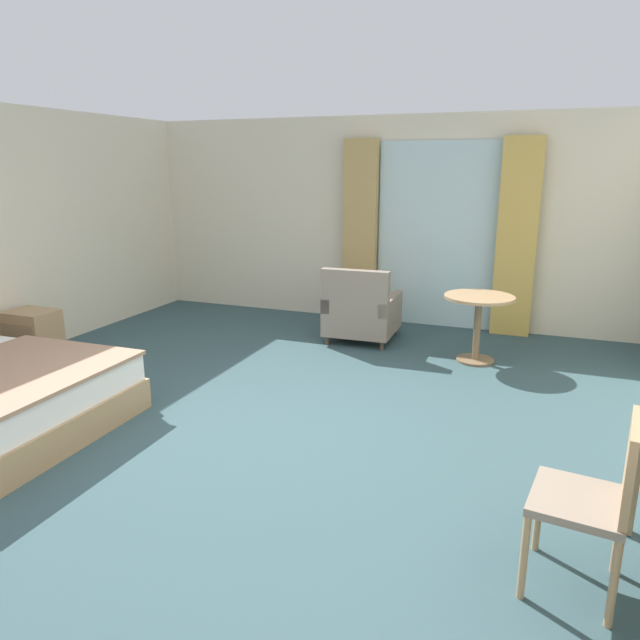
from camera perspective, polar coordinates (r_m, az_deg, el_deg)
ground at (r=4.50m, az=-6.89°, el=-11.66°), size 6.92×7.97×0.10m
wall_back at (r=7.54m, az=6.34°, el=9.55°), size 6.52×0.12×2.54m
balcony_glass_door at (r=7.34m, az=11.22°, el=8.02°), size 1.44×0.02×2.24m
curtain_panel_left at (r=7.46m, az=3.90°, el=8.49°), size 0.42×0.10×2.27m
curtain_panel_right at (r=7.13m, az=18.57°, el=7.48°), size 0.45×0.10×2.27m
nightstand at (r=6.60m, az=-26.10°, el=-1.46°), size 0.48×0.38×0.54m
desk_chair at (r=3.03m, az=25.35°, el=-15.04°), size 0.46×0.49×0.88m
armchair_by_window at (r=6.66m, az=4.02°, el=0.72°), size 0.77×0.82×0.86m
round_cafe_table at (r=6.11m, az=15.13°, el=0.69°), size 0.69×0.69×0.69m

